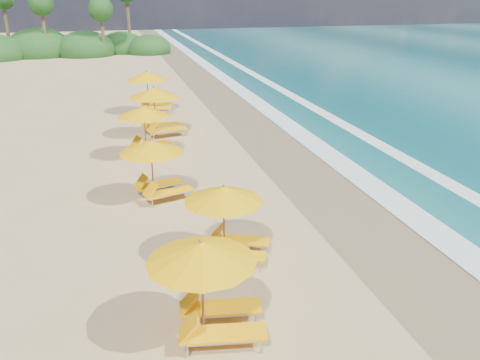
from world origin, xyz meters
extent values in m
plane|color=tan|center=(0.00, 0.00, 0.00)|extent=(160.00, 160.00, 0.00)
cube|color=olive|center=(4.00, 0.00, 0.01)|extent=(4.00, 160.00, 0.01)
cube|color=white|center=(5.50, 0.00, 0.03)|extent=(1.20, 160.00, 0.01)
cube|color=white|center=(8.50, 0.00, 0.02)|extent=(0.80, 160.00, 0.01)
cylinder|color=olive|center=(-2.36, -5.87, 1.13)|extent=(0.06, 0.06, 2.26)
cone|color=#FFB405|center=(-2.36, -5.87, 2.06)|extent=(2.66, 2.66, 0.45)
sphere|color=olive|center=(-2.36, -5.87, 2.32)|extent=(0.08, 0.08, 0.08)
cylinder|color=olive|center=(-1.17, -2.69, 1.05)|extent=(0.05, 0.05, 2.10)
cone|color=#FFB405|center=(-1.17, -2.69, 1.92)|extent=(2.85, 2.85, 0.42)
sphere|color=olive|center=(-1.17, -2.69, 2.16)|extent=(0.08, 0.08, 0.08)
cylinder|color=olive|center=(-2.67, 1.94, 1.08)|extent=(0.05, 0.05, 2.15)
cone|color=#FFB405|center=(-2.67, 1.94, 1.97)|extent=(2.75, 2.75, 0.43)
sphere|color=olive|center=(-2.67, 1.94, 2.21)|extent=(0.08, 0.08, 0.08)
cylinder|color=olive|center=(-2.52, 6.87, 1.13)|extent=(0.06, 0.06, 2.27)
cone|color=#FFB405|center=(-2.52, 6.87, 2.07)|extent=(2.96, 2.96, 0.46)
sphere|color=olive|center=(-2.52, 6.87, 2.33)|extent=(0.08, 0.08, 0.08)
cylinder|color=olive|center=(-1.74, 10.17, 1.22)|extent=(0.06, 0.06, 2.45)
cone|color=#FFB405|center=(-1.74, 10.17, 2.24)|extent=(2.99, 2.99, 0.49)
sphere|color=olive|center=(-1.74, 10.17, 2.51)|extent=(0.09, 0.09, 0.09)
cylinder|color=olive|center=(-1.65, 15.43, 1.21)|extent=(0.06, 0.06, 2.42)
cone|color=#FFB405|center=(-1.65, 15.43, 2.21)|extent=(2.91, 2.91, 0.49)
sphere|color=olive|center=(-1.65, 15.43, 2.48)|extent=(0.09, 0.09, 0.09)
ellipsoid|color=#163D14|center=(-6.00, 45.00, 0.62)|extent=(6.40, 6.40, 4.16)
ellipsoid|color=#163D14|center=(-11.00, 46.00, 0.70)|extent=(7.20, 7.20, 4.68)
ellipsoid|color=#163D14|center=(-2.00, 47.00, 0.55)|extent=(5.60, 5.60, 3.64)
ellipsoid|color=#163D14|center=(1.00, 45.00, 0.49)|extent=(5.00, 5.00, 3.25)
cylinder|color=brown|center=(-4.00, 43.00, 2.50)|extent=(0.36, 0.36, 5.00)
sphere|color=#163D14|center=(-4.00, 43.00, 5.00)|extent=(2.60, 2.60, 2.60)
cylinder|color=brown|center=(-10.00, 44.00, 2.80)|extent=(0.36, 0.36, 5.60)
sphere|color=#163D14|center=(-10.00, 44.00, 5.60)|extent=(2.60, 2.60, 2.60)
cylinder|color=brown|center=(-14.00, 46.00, 3.10)|extent=(0.36, 0.36, 6.20)
cylinder|color=brown|center=(-1.00, 47.00, 3.40)|extent=(0.36, 0.36, 6.80)
camera|label=1|loc=(-3.86, -14.66, 7.07)|focal=37.17mm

